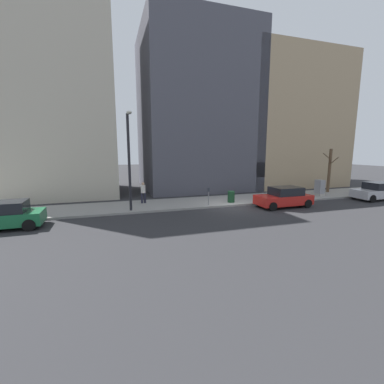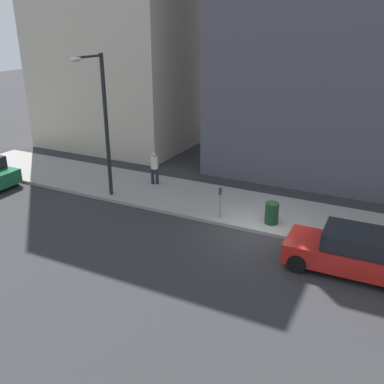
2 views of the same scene
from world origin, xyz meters
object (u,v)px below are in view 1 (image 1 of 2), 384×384
at_px(bare_tree, 329,170).
at_px(office_tower_right, 58,85).
at_px(parked_car_red, 284,197).
at_px(trash_bin, 231,197).
at_px(streetlamp, 129,154).
at_px(office_tower_left, 275,124).
at_px(utility_box, 320,188).
at_px(parked_car_green, 1,216).
at_px(parked_car_silver, 378,191).
at_px(parking_meter, 209,194).
at_px(pedestrian_near_meter, 143,191).
at_px(office_block_center, 194,113).

xyz_separation_m(bare_tree, office_tower_right, (7.77, 24.70, 7.87)).
relative_size(parked_car_red, trash_bin, 4.70).
distance_m(streetlamp, office_tower_left, 22.71).
bearing_deg(trash_bin, utility_box, -87.50).
bearing_deg(parked_car_green, parked_car_red, -91.16).
distance_m(office_tower_left, office_tower_right, 24.83).
distance_m(parked_car_silver, trash_bin, 13.18).
bearing_deg(office_tower_right, parking_meter, -131.61).
xyz_separation_m(parked_car_red, streetlamp, (1.49, 11.23, 3.28)).
height_order(parking_meter, streetlamp, streetlamp).
xyz_separation_m(parked_car_red, office_tower_left, (13.04, -8.00, 6.85)).
bearing_deg(parked_car_silver, bare_tree, 23.95).
xyz_separation_m(parking_meter, trash_bin, (0.45, -2.11, -0.38)).
bearing_deg(parked_car_green, office_tower_left, -64.76).
relative_size(parking_meter, office_tower_right, 0.07).
xyz_separation_m(parked_car_silver, trash_bin, (2.18, 13.00, -0.14)).
height_order(parked_car_silver, parking_meter, parked_car_silver).
relative_size(parked_car_green, trash_bin, 4.71).
xyz_separation_m(utility_box, streetlamp, (-1.02, 16.99, 3.17)).
height_order(parked_car_red, pedestrian_near_meter, pedestrian_near_meter).
distance_m(utility_box, office_block_center, 15.35).
bearing_deg(utility_box, parked_car_green, 95.93).
distance_m(parked_car_red, office_block_center, 15.00).
bearing_deg(office_tower_left, parked_car_red, 148.47).
bearing_deg(office_tower_right, office_block_center, -86.12).
height_order(parked_car_red, bare_tree, bare_tree).
bearing_deg(trash_bin, office_tower_left, -46.16).
xyz_separation_m(parked_car_green, utility_box, (2.50, -24.04, 0.11)).
bearing_deg(pedestrian_near_meter, office_block_center, -144.35).
relative_size(parked_car_red, bare_tree, 1.00).
bearing_deg(office_tower_right, pedestrian_near_meter, -139.33).
bearing_deg(trash_bin, parked_car_silver, -99.53).
bearing_deg(office_block_center, parked_car_silver, -134.69).
height_order(streetlamp, office_tower_right, office_tower_right).
bearing_deg(trash_bin, parked_car_red, -121.86).
bearing_deg(office_tower_right, trash_bin, -125.48).
bearing_deg(bare_tree, parked_car_silver, -158.05).
bearing_deg(trash_bin, streetlamp, 94.50).
bearing_deg(parking_meter, bare_tree, -81.06).
relative_size(parked_car_red, office_tower_right, 0.21).
bearing_deg(utility_box, parked_car_silver, -123.89).
bearing_deg(office_block_center, parked_car_green, 129.40).
xyz_separation_m(parked_car_silver, streetlamp, (1.56, 20.84, 3.28)).
distance_m(parked_car_silver, bare_tree, 4.47).
xyz_separation_m(bare_tree, office_tower_left, (9.25, 0.06, 5.24)).
distance_m(pedestrian_near_meter, office_block_center, 13.29).
height_order(parked_car_red, office_tower_right, office_tower_right).
bearing_deg(parked_car_red, bare_tree, -65.81).
bearing_deg(office_tower_right, utility_box, -112.00).
xyz_separation_m(utility_box, pedestrian_near_meter, (1.43, 15.86, 0.24)).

